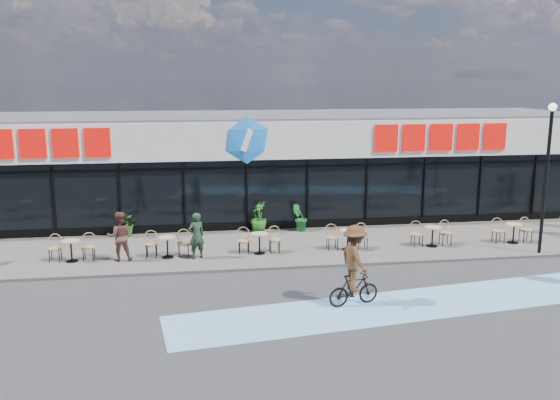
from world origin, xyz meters
name	(u,v)px	position (x,y,z in m)	size (l,w,h in m)	color
ground	(268,292)	(0.00, 0.00, 0.00)	(120.00, 120.00, 0.00)	#28282B
sidewalk	(253,248)	(0.00, 4.50, 0.05)	(44.00, 5.00, 0.10)	#5B5650
bike_lane	(416,304)	(4.00, -1.50, 0.01)	(14.00, 2.20, 0.01)	#679AC3
building	(241,165)	(0.00, 9.93, 2.34)	(30.60, 6.57, 4.75)	black
lamp_post	(547,166)	(10.02, 2.30, 3.22)	(0.28, 0.28, 5.27)	black
bistro_set_2	(72,248)	(-6.27, 3.70, 0.56)	(1.54, 0.62, 0.90)	tan
bistro_set_3	(167,244)	(-3.06, 3.70, 0.56)	(1.54, 0.62, 0.90)	tan
bistro_set_4	(259,240)	(0.14, 3.70, 0.56)	(1.54, 0.62, 0.90)	tan
bistro_set_5	(347,237)	(3.34, 3.70, 0.56)	(1.54, 0.62, 0.90)	tan
bistro_set_6	(431,234)	(6.55, 3.70, 0.56)	(1.54, 0.62, 0.90)	tan
bistro_set_7	(512,230)	(9.75, 3.70, 0.56)	(1.54, 0.62, 0.90)	tan
potted_plant_left	(127,223)	(-4.76, 6.65, 0.61)	(0.92, 0.80, 1.02)	#235117
potted_plant_mid	(259,217)	(0.43, 6.65, 0.71)	(0.68, 0.68, 1.21)	#1E5719
potted_plant_right	(300,218)	(2.09, 6.46, 0.65)	(0.61, 0.49, 1.10)	#185622
patron_left	(196,236)	(-2.06, 3.35, 0.91)	(0.59, 0.39, 1.62)	#1B3220
patron_right	(120,236)	(-4.64, 3.50, 0.95)	(0.83, 0.64, 1.70)	#4E3028
cyclist_a	(354,267)	(2.24, -1.32, 1.12)	(1.57, 1.32, 2.30)	black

